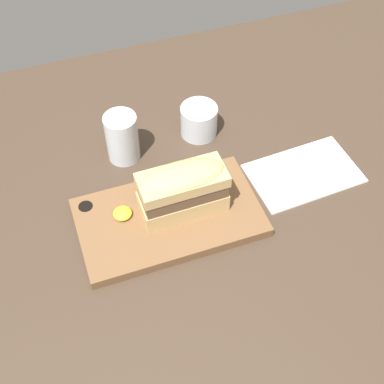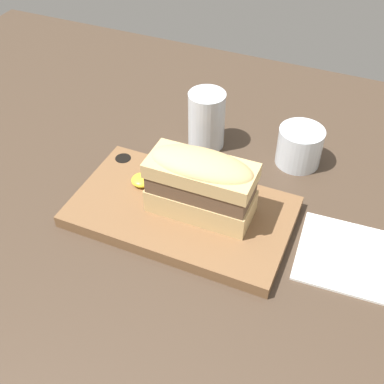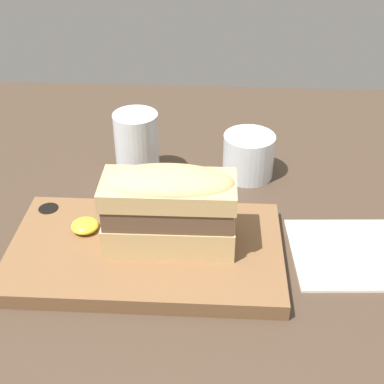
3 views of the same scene
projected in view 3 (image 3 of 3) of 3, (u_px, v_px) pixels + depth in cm
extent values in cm
cube|color=#423326|center=(165.00, 258.00, 64.85)|extent=(150.04, 102.27, 2.00)
cube|color=brown|center=(146.00, 251.00, 62.87)|extent=(31.85, 18.23, 1.93)
cylinder|color=black|center=(49.00, 211.00, 68.62)|extent=(2.55, 2.55, 0.97)
cube|color=tan|center=(170.00, 230.00, 61.65)|extent=(14.97, 6.79, 3.68)
cube|color=brown|center=(169.00, 208.00, 59.89)|extent=(14.38, 6.52, 2.63)
cube|color=tan|center=(168.00, 190.00, 58.54)|extent=(14.97, 6.79, 2.21)
ellipsoid|color=tan|center=(168.00, 183.00, 58.03)|extent=(14.67, 6.65, 3.31)
ellipsoid|color=yellow|center=(85.00, 226.00, 64.30)|extent=(3.28, 3.28, 1.31)
cylinder|color=silver|center=(137.00, 146.00, 75.72)|extent=(6.25, 6.25, 9.99)
cylinder|color=silver|center=(138.00, 162.00, 77.14)|extent=(5.50, 5.50, 4.50)
cylinder|color=silver|center=(248.00, 156.00, 77.06)|extent=(7.37, 7.37, 6.45)
cylinder|color=#5B141E|center=(248.00, 162.00, 77.66)|extent=(6.63, 6.63, 3.91)
cube|color=white|center=(378.00, 253.00, 63.73)|extent=(21.11, 13.95, 0.40)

